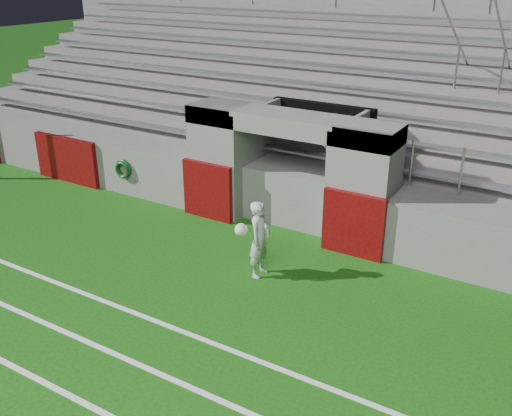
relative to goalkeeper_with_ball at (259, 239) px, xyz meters
The scene contains 4 objects.
ground 1.58m from the goalkeeper_with_ball, 115.71° to the right, with size 90.00×90.00×0.00m, color #124A0C.
stadium_structure 6.79m from the goalkeeper_with_ball, 95.09° to the left, with size 26.00×8.48×5.42m.
goalkeeper_with_ball is the anchor object (origin of this frame).
hose_coil 5.30m from the goalkeeper_with_ball, 161.49° to the left, with size 0.49×0.14×0.50m.
Camera 1 is at (5.52, -6.98, 5.50)m, focal length 40.00 mm.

